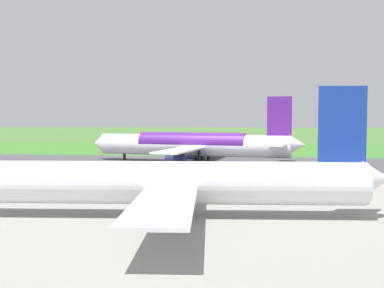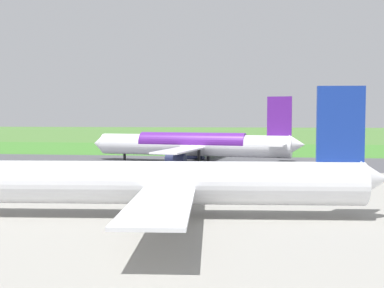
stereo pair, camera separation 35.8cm
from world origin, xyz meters
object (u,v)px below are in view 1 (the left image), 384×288
Objects in this scene: airliner_parked_mid at (167,182)px; service_car_followme at (17,169)px; traffic_cone_orange at (132,149)px; no_stopping_sign at (147,145)px; airliner_main at (193,145)px.

airliner_parked_mid reaches higher than service_car_followme.
service_car_followme is 67.94m from traffic_cone_orange.
airliner_parked_mid reaches higher than no_stopping_sign.
no_stopping_sign is 5.36× the size of traffic_cone_orange.
service_car_followme is at bearing 40.54° from airliner_main.
airliner_main is 62.25m from airliner_parked_mid.
airliner_main is 12.19× the size of service_car_followme.
no_stopping_sign reaches higher than traffic_cone_orange.
service_car_followme is (36.83, -35.12, -3.08)m from airliner_parked_mid.
airliner_main is 41.53m from service_car_followme.
service_car_followme is (31.45, 26.90, -3.51)m from airliner_main.
traffic_cone_orange is (32.02, -102.88, -3.65)m from airliner_parked_mid.
service_car_followme is at bearing -43.64° from airliner_parked_mid.
service_car_followme is 1.50× the size of no_stopping_sign.
airliner_parked_mid is (-5.38, 62.02, -0.43)m from airliner_main.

